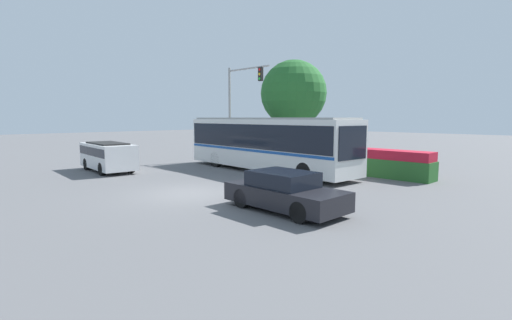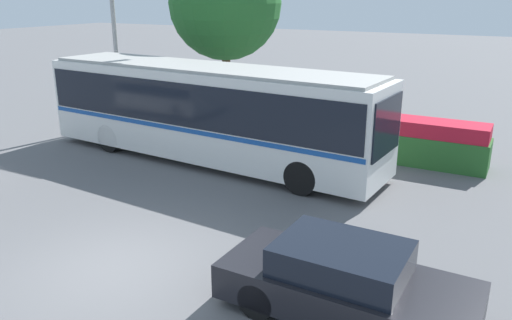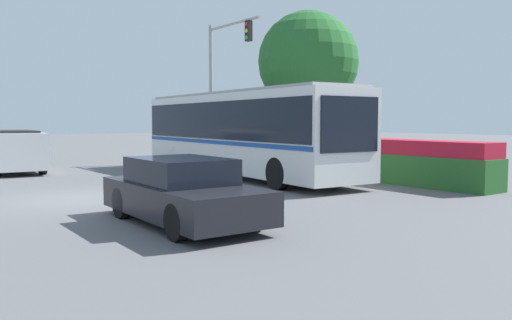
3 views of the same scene
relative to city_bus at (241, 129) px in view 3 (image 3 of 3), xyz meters
The scene contains 7 objects.
ground_plane 7.56m from the city_bus, 71.62° to the right, with size 140.00×140.00×0.00m, color #5B5B5E.
city_bus is the anchor object (origin of this frame).
sedan_foreground 9.46m from the city_bus, 41.74° to the right, with size 4.40×1.92×1.35m.
suv_left_lane 9.42m from the city_bus, 133.92° to the right, with size 4.84×2.20×1.72m.
traffic_light_pole 6.17m from the city_bus, 155.54° to the left, with size 4.15×0.24×6.84m.
flowering_hedge 6.38m from the city_bus, 29.46° to the left, with size 6.10×1.23×1.48m.
street_tree_left 7.52m from the city_bus, 116.28° to the left, with size 4.97×4.97×7.50m.
Camera 3 is at (14.15, -4.30, 2.12)m, focal length 36.51 mm.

